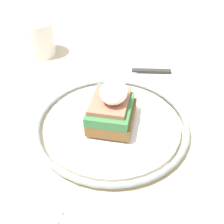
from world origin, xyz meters
TOP-DOWN VIEW (x-y plane):
  - dining_table at (0.00, 0.00)m, footprint 0.85×0.67m
  - plate at (-0.03, 0.01)m, footprint 0.26×0.26m
  - sandwich at (-0.03, 0.01)m, footprint 0.13×0.07m
  - knife at (0.16, -0.00)m, footprint 0.04×0.19m
  - cup at (0.19, 0.23)m, footprint 0.08×0.08m
  - napkin at (0.24, -0.17)m, footprint 0.16×0.14m

SIDE VIEW (x-z plane):
  - dining_table at x=0.00m, z-range 0.22..0.95m
  - knife at x=0.16m, z-range 0.72..0.73m
  - napkin at x=0.24m, z-range 0.72..0.73m
  - plate at x=-0.03m, z-range 0.72..0.74m
  - cup at x=0.19m, z-range 0.73..0.81m
  - sandwich at x=-0.03m, z-range 0.73..0.81m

